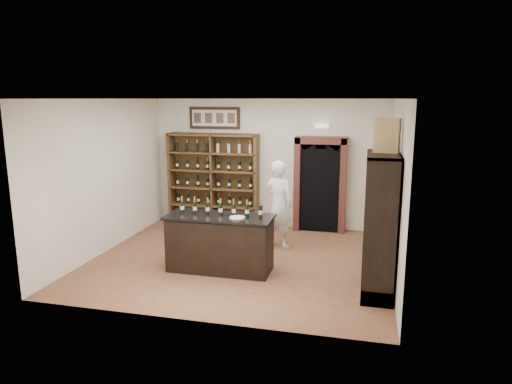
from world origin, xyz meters
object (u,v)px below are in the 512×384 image
tasting_counter (220,243)px  shopkeeper (279,204)px  wine_crate (387,135)px  counter_bottle_0 (182,207)px  wine_shelf (214,179)px  side_cabinet (381,246)px

tasting_counter → shopkeeper: shopkeeper is taller
wine_crate → shopkeeper: bearing=154.1°
tasting_counter → wine_crate: size_ratio=3.59×
tasting_counter → shopkeeper: size_ratio=1.05×
counter_bottle_0 → shopkeeper: 2.10m
wine_shelf → shopkeeper: (1.86, -1.40, -0.20)m
tasting_counter → wine_crate: (2.73, -0.21, 1.97)m
side_cabinet → shopkeeper: 2.69m
shopkeeper → wine_crate: bearing=162.5°
tasting_counter → side_cabinet: size_ratio=0.85×
wine_shelf → wine_crate: size_ratio=4.20×
counter_bottle_0 → shopkeeper: size_ratio=0.17×
counter_bottle_0 → wine_crate: (3.45, -0.26, 1.35)m
tasting_counter → shopkeeper: 1.76m
wine_shelf → tasting_counter: wine_shelf is taller
shopkeeper → wine_crate: wine_crate is taller
wine_crate → counter_bottle_0: bearing=-168.8°
shopkeeper → wine_crate: (1.96, -1.74, 1.56)m
counter_bottle_0 → tasting_counter: bearing=-4.7°
tasting_counter → side_cabinet: (2.72, -0.30, 0.26)m
counter_bottle_0 → wine_crate: size_ratio=0.57×
tasting_counter → wine_crate: wine_crate is taller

